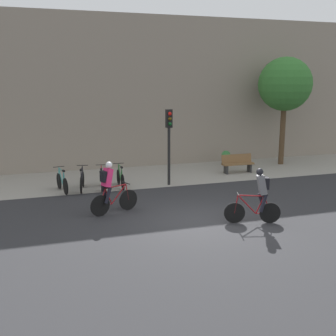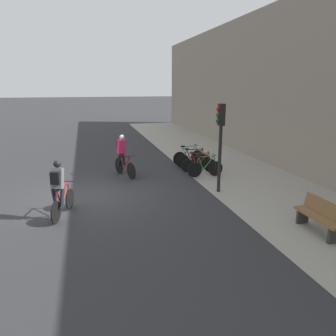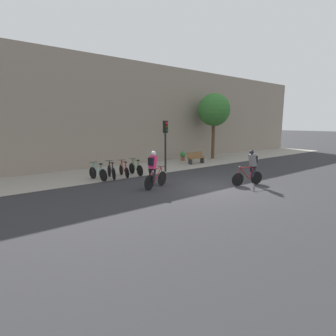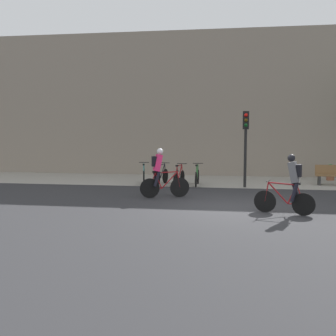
{
  "view_description": "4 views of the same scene",
  "coord_description": "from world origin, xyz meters",
  "px_view_note": "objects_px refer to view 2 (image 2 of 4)",
  "views": [
    {
      "loc": [
        -4.9,
        -11.87,
        4.47
      ],
      "look_at": [
        -0.22,
        2.66,
        1.23
      ],
      "focal_mm": 45.0,
      "sensor_mm": 36.0,
      "label": 1
    },
    {
      "loc": [
        11.31,
        0.15,
        3.87
      ],
      "look_at": [
        0.31,
        2.94,
        0.97
      ],
      "focal_mm": 35.0,
      "sensor_mm": 36.0,
      "label": 2
    },
    {
      "loc": [
        -9.5,
        -8.32,
        3.08
      ],
      "look_at": [
        -1.88,
        1.48,
        0.94
      ],
      "focal_mm": 28.0,
      "sensor_mm": 36.0,
      "label": 3
    },
    {
      "loc": [
        0.01,
        -13.24,
        2.54
      ],
      "look_at": [
        -2.37,
        2.08,
        1.05
      ],
      "focal_mm": 45.0,
      "sensor_mm": 36.0,
      "label": 4
    }
  ],
  "objects_px": {
    "parked_bike_2": "(199,164)",
    "parked_bike_3": "(205,168)",
    "traffic_light_pole": "(220,131)",
    "cyclist_pink": "(123,154)",
    "parked_bike_0": "(188,156)",
    "parked_bike_1": "(193,160)",
    "bench": "(320,216)",
    "cyclist_grey": "(59,188)"
  },
  "relations": [
    {
      "from": "parked_bike_2",
      "to": "parked_bike_3",
      "type": "relative_size",
      "value": 1.01
    },
    {
      "from": "parked_bike_2",
      "to": "traffic_light_pole",
      "type": "distance_m",
      "value": 3.42
    },
    {
      "from": "cyclist_pink",
      "to": "parked_bike_3",
      "type": "relative_size",
      "value": 1.12
    },
    {
      "from": "parked_bike_0",
      "to": "parked_bike_1",
      "type": "bearing_deg",
      "value": -0.02
    },
    {
      "from": "parked_bike_3",
      "to": "bench",
      "type": "xyz_separation_m",
      "value": [
        5.96,
        1.03,
        0.07
      ]
    },
    {
      "from": "parked_bike_1",
      "to": "parked_bike_3",
      "type": "relative_size",
      "value": 1.03
    },
    {
      "from": "parked_bike_2",
      "to": "parked_bike_0",
      "type": "bearing_deg",
      "value": 179.95
    },
    {
      "from": "cyclist_grey",
      "to": "bench",
      "type": "height_order",
      "value": "cyclist_grey"
    },
    {
      "from": "cyclist_pink",
      "to": "cyclist_grey",
      "type": "distance_m",
      "value": 4.88
    },
    {
      "from": "cyclist_grey",
      "to": "bench",
      "type": "xyz_separation_m",
      "value": [
        2.74,
        6.78,
        -0.48
      ]
    },
    {
      "from": "parked_bike_1",
      "to": "parked_bike_2",
      "type": "relative_size",
      "value": 1.02
    },
    {
      "from": "cyclist_pink",
      "to": "cyclist_grey",
      "type": "bearing_deg",
      "value": -28.68
    },
    {
      "from": "parked_bike_3",
      "to": "traffic_light_pole",
      "type": "bearing_deg",
      "value": -6.85
    },
    {
      "from": "parked_bike_2",
      "to": "parked_bike_3",
      "type": "height_order",
      "value": "parked_bike_3"
    },
    {
      "from": "parked_bike_1",
      "to": "bench",
      "type": "bearing_deg",
      "value": 7.73
    },
    {
      "from": "cyclist_pink",
      "to": "parked_bike_3",
      "type": "distance_m",
      "value": 3.62
    },
    {
      "from": "parked_bike_2",
      "to": "bench",
      "type": "xyz_separation_m",
      "value": [
        6.76,
        1.03,
        0.09
      ]
    },
    {
      "from": "cyclist_grey",
      "to": "bench",
      "type": "relative_size",
      "value": 1.12
    },
    {
      "from": "parked_bike_0",
      "to": "parked_bike_1",
      "type": "height_order",
      "value": "parked_bike_0"
    },
    {
      "from": "parked_bike_2",
      "to": "bench",
      "type": "relative_size",
      "value": 1.03
    },
    {
      "from": "cyclist_pink",
      "to": "traffic_light_pole",
      "type": "bearing_deg",
      "value": 45.47
    },
    {
      "from": "parked_bike_0",
      "to": "parked_bike_2",
      "type": "height_order",
      "value": "parked_bike_0"
    },
    {
      "from": "parked_bike_0",
      "to": "bench",
      "type": "xyz_separation_m",
      "value": [
        8.35,
        1.03,
        0.07
      ]
    },
    {
      "from": "cyclist_grey",
      "to": "parked_bike_2",
      "type": "height_order",
      "value": "cyclist_grey"
    },
    {
      "from": "parked_bike_0",
      "to": "bench",
      "type": "height_order",
      "value": "parked_bike_0"
    },
    {
      "from": "parked_bike_2",
      "to": "parked_bike_3",
      "type": "xyz_separation_m",
      "value": [
        0.8,
        0.0,
        0.01
      ]
    },
    {
      "from": "traffic_light_pole",
      "to": "bench",
      "type": "bearing_deg",
      "value": 18.06
    },
    {
      "from": "bench",
      "to": "parked_bike_0",
      "type": "bearing_deg",
      "value": -173.0
    },
    {
      "from": "cyclist_grey",
      "to": "parked_bike_2",
      "type": "distance_m",
      "value": 7.04
    },
    {
      "from": "parked_bike_0",
      "to": "parked_bike_3",
      "type": "relative_size",
      "value": 1.03
    },
    {
      "from": "parked_bike_0",
      "to": "cyclist_grey",
      "type": "bearing_deg",
      "value": -45.73
    },
    {
      "from": "parked_bike_0",
      "to": "parked_bike_1",
      "type": "distance_m",
      "value": 0.79
    },
    {
      "from": "parked_bike_1",
      "to": "bench",
      "type": "relative_size",
      "value": 1.05
    },
    {
      "from": "parked_bike_3",
      "to": "bench",
      "type": "relative_size",
      "value": 1.02
    },
    {
      "from": "cyclist_pink",
      "to": "parked_bike_0",
      "type": "height_order",
      "value": "cyclist_pink"
    },
    {
      "from": "parked_bike_1",
      "to": "bench",
      "type": "distance_m",
      "value": 7.62
    },
    {
      "from": "parked_bike_3",
      "to": "parked_bike_2",
      "type": "bearing_deg",
      "value": -179.87
    },
    {
      "from": "cyclist_grey",
      "to": "parked_bike_0",
      "type": "distance_m",
      "value": 8.06
    },
    {
      "from": "parked_bike_1",
      "to": "traffic_light_pole",
      "type": "height_order",
      "value": "traffic_light_pole"
    },
    {
      "from": "traffic_light_pole",
      "to": "bench",
      "type": "relative_size",
      "value": 2.05
    },
    {
      "from": "parked_bike_2",
      "to": "parked_bike_3",
      "type": "bearing_deg",
      "value": 0.13
    },
    {
      "from": "parked_bike_2",
      "to": "bench",
      "type": "height_order",
      "value": "parked_bike_2"
    }
  ]
}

